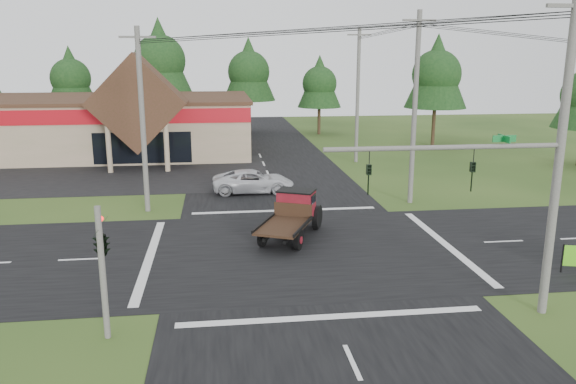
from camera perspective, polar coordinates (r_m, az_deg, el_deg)
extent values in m
plane|color=#294418|center=(26.46, 1.45, -5.96)|extent=(120.00, 120.00, 0.00)
cube|color=black|center=(26.45, 1.45, -5.94)|extent=(12.00, 120.00, 0.02)
cube|color=black|center=(26.45, 1.45, -5.93)|extent=(120.00, 12.00, 0.02)
cube|color=black|center=(45.69, -19.96, 1.61)|extent=(28.00, 14.00, 0.02)
cube|color=gray|center=(56.36, -19.77, 6.32)|extent=(30.00, 15.00, 5.00)
cube|color=#3C2B18|center=(56.13, -19.97, 8.90)|extent=(30.40, 15.40, 0.30)
cube|color=maroon|center=(48.89, -21.78, 7.05)|extent=(30.00, 0.12, 1.20)
cube|color=#3C2B18|center=(46.70, -14.98, 8.77)|extent=(7.78, 4.00, 7.78)
cylinder|color=gray|center=(45.76, -17.74, 4.33)|extent=(0.40, 0.40, 4.00)
cylinder|color=gray|center=(45.15, -12.23, 4.55)|extent=(0.40, 0.40, 4.00)
cube|color=black|center=(48.10, -14.55, 4.36)|extent=(8.00, 0.08, 2.60)
cylinder|color=#595651|center=(21.20, 25.27, -2.36)|extent=(0.24, 0.24, 7.00)
cylinder|color=#595651|center=(18.84, 15.67, 4.38)|extent=(8.00, 0.16, 0.16)
imported|color=black|center=(19.42, 18.20, 1.47)|extent=(0.16, 0.20, 1.00)
imported|color=black|center=(18.21, 8.19, 1.24)|extent=(0.16, 0.20, 1.00)
cube|color=#0C6626|center=(19.66, 21.12, 5.08)|extent=(0.80, 0.04, 0.22)
cylinder|color=#595651|center=(18.77, -18.31, -7.89)|extent=(0.20, 0.20, 4.40)
imported|color=black|center=(18.48, -18.54, -3.32)|extent=(0.53, 2.48, 1.00)
sphere|color=#FF0C0C|center=(18.56, -18.50, -2.60)|extent=(0.18, 0.18, 0.18)
cylinder|color=#595651|center=(20.79, 25.82, 2.95)|extent=(0.30, 0.30, 11.00)
cylinder|color=#595651|center=(33.12, -14.56, 6.91)|extent=(0.30, 0.30, 10.50)
cube|color=#595651|center=(32.94, -15.06, 14.97)|extent=(2.00, 0.12, 0.12)
cylinder|color=#595651|center=(34.84, 12.74, 8.15)|extent=(0.30, 0.30, 11.50)
cube|color=#595651|center=(34.76, 13.20, 16.63)|extent=(2.00, 0.12, 0.12)
cylinder|color=#595651|center=(48.22, 7.09, 9.62)|extent=(0.30, 0.30, 11.20)
cube|color=#595651|center=(48.14, 7.27, 15.56)|extent=(2.00, 0.12, 0.12)
cylinder|color=#332316|center=(68.96, -20.88, 6.79)|extent=(0.36, 0.36, 3.50)
cone|color=black|center=(68.63, -21.24, 10.97)|extent=(5.60, 5.60, 6.60)
sphere|color=black|center=(68.64, -21.22, 10.73)|extent=(4.40, 4.40, 4.40)
cylinder|color=#332316|center=(66.27, -12.63, 7.57)|extent=(0.36, 0.36, 4.55)
cone|color=black|center=(65.94, -12.93, 13.24)|extent=(7.28, 7.28, 8.58)
sphere|color=black|center=(65.95, -12.91, 12.91)|extent=(5.72, 5.72, 5.72)
cylinder|color=#332316|center=(67.11, -3.93, 7.63)|extent=(0.36, 0.36, 3.85)
cone|color=black|center=(66.77, -4.01, 12.38)|extent=(6.16, 6.16, 7.26)
sphere|color=black|center=(66.78, -4.01, 12.09)|extent=(4.84, 4.84, 4.84)
cylinder|color=#332316|center=(66.11, 3.17, 7.25)|extent=(0.36, 0.36, 3.15)
cone|color=black|center=(65.77, 3.22, 11.18)|extent=(5.04, 5.04, 5.94)
sphere|color=black|center=(65.78, 3.22, 10.95)|extent=(3.96, 3.96, 3.96)
cylinder|color=#332316|center=(59.23, 14.56, 6.44)|extent=(0.36, 0.36, 3.85)
cone|color=black|center=(58.84, 14.88, 11.81)|extent=(6.16, 6.16, 7.26)
sphere|color=black|center=(58.85, 14.86, 11.49)|extent=(4.84, 4.84, 4.84)
imported|color=silver|center=(37.55, -3.55, 1.10)|extent=(5.41, 2.52, 1.50)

